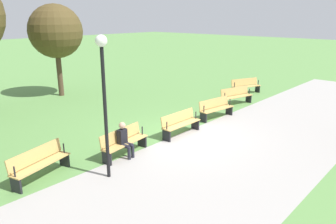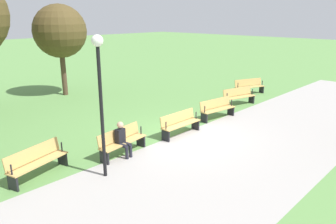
# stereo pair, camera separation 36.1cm
# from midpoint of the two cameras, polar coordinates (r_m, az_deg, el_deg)

# --- Properties ---
(ground_plane) EXTENTS (120.00, 120.00, 0.00)m
(ground_plane) POSITION_cam_midpoint_polar(r_m,az_deg,el_deg) (12.88, 1.58, -4.03)
(ground_plane) COLOR #5B8C47
(path_paving) EXTENTS (31.28, 5.46, 0.01)m
(path_paving) POSITION_cam_midpoint_polar(r_m,az_deg,el_deg) (11.49, 11.63, -7.00)
(path_paving) COLOR #A39E99
(path_paving) RESTS_ON ground
(bench_0) EXTENTS (1.93, 1.17, 0.89)m
(bench_0) POSITION_cam_midpoint_polar(r_m,az_deg,el_deg) (20.11, 12.97, 4.54)
(bench_0) COLOR tan
(bench_0) RESTS_ON ground
(bench_1) EXTENTS (1.95, 0.95, 0.89)m
(bench_1) POSITION_cam_midpoint_polar(r_m,az_deg,el_deg) (17.46, 11.29, 2.84)
(bench_1) COLOR tan
(bench_1) RESTS_ON ground
(bench_2) EXTENTS (1.94, 0.72, 0.89)m
(bench_2) POSITION_cam_midpoint_polar(r_m,az_deg,el_deg) (14.97, 7.71, 0.72)
(bench_2) COLOR tan
(bench_2) RESTS_ON ground
(bench_3) EXTENTS (1.90, 0.47, 0.89)m
(bench_3) POSITION_cam_midpoint_polar(r_m,az_deg,el_deg) (12.76, 1.36, -1.95)
(bench_3) COLOR tan
(bench_3) RESTS_ON ground
(bench_4) EXTENTS (1.94, 0.72, 0.89)m
(bench_4) POSITION_cam_midpoint_polar(r_m,az_deg,el_deg) (11.07, -8.72, -5.11)
(bench_4) COLOR tan
(bench_4) RESTS_ON ground
(bench_5) EXTENTS (1.95, 0.95, 0.89)m
(bench_5) POSITION_cam_midpoint_polar(r_m,az_deg,el_deg) (10.19, -22.62, -8.23)
(bench_5) COLOR tan
(bench_5) RESTS_ON ground
(person_seated) EXTENTS (0.37, 0.55, 1.20)m
(person_seated) POSITION_cam_midpoint_polar(r_m,az_deg,el_deg) (10.84, -8.63, -4.69)
(person_seated) COLOR black
(person_seated) RESTS_ON ground
(tree_2) EXTENTS (2.99, 2.99, 5.18)m
(tree_2) POSITION_cam_midpoint_polar(r_m,az_deg,el_deg) (19.78, -19.66, 13.16)
(tree_2) COLOR #4C3828
(tree_2) RESTS_ON ground
(lamp_post) EXTENTS (0.32, 0.32, 4.07)m
(lamp_post) POSITION_cam_midpoint_polar(r_m,az_deg,el_deg) (8.96, -12.40, 5.20)
(lamp_post) COLOR black
(lamp_post) RESTS_ON ground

